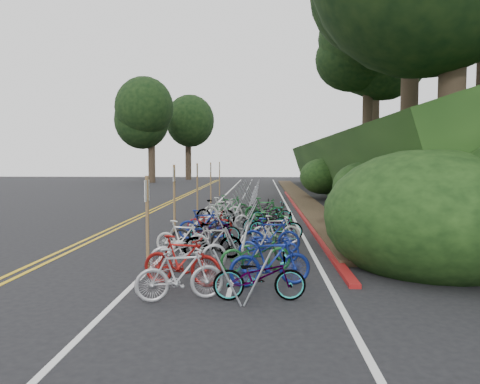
# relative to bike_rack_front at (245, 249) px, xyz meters

# --- Properties ---
(ground) EXTENTS (120.00, 120.00, 0.00)m
(ground) POSITION_rel_bike_rack_front_xyz_m (-3.40, 1.89, -0.80)
(ground) COLOR black
(ground) RESTS_ON ground
(road_markings) EXTENTS (7.47, 80.00, 0.01)m
(road_markings) POSITION_rel_bike_rack_front_xyz_m (-2.77, 11.98, -0.80)
(road_markings) COLOR gold
(road_markings) RESTS_ON ground
(red_curb) EXTENTS (0.25, 28.00, 0.10)m
(red_curb) POSITION_rel_bike_rack_front_xyz_m (2.30, 13.89, -0.75)
(red_curb) COLOR maroon
(red_curb) RESTS_ON ground
(embankment) EXTENTS (14.30, 48.14, 9.11)m
(embankment) POSITION_rel_bike_rack_front_xyz_m (9.56, 20.93, 1.76)
(embankment) COLOR black
(embankment) RESTS_ON ground
(tree_cluster) EXTENTS (32.49, 54.08, 18.46)m
(tree_cluster) POSITION_rel_bike_rack_front_xyz_m (6.35, 23.92, 10.72)
(tree_cluster) COLOR #2D2319
(tree_cluster) RESTS_ON ground
(bike_rack_front) EXTENTS (1.10, 2.98, 1.09)m
(bike_rack_front) POSITION_rel_bike_rack_front_xyz_m (0.00, 0.00, 0.00)
(bike_rack_front) COLOR gray
(bike_rack_front) RESTS_ON ground
(bike_racks_rest) EXTENTS (1.14, 23.00, 1.17)m
(bike_racks_rest) POSITION_rel_bike_rack_front_xyz_m (-0.40, 14.89, 0.05)
(bike_racks_rest) COLOR gray
(bike_racks_rest) RESTS_ON ground
(signpost_near) EXTENTS (0.08, 0.40, 2.31)m
(signpost_near) POSITION_rel_bike_rack_front_xyz_m (-2.36, 1.10, 0.52)
(signpost_near) COLOR brown
(signpost_near) RESTS_ON ground
(signposts_rest) EXTENTS (0.08, 18.40, 2.50)m
(signposts_rest) POSITION_rel_bike_rack_front_xyz_m (-2.80, 15.89, 0.63)
(signposts_rest) COLOR brown
(signposts_rest) RESTS_ON ground
(bike_front) EXTENTS (0.90, 1.70, 0.98)m
(bike_front) POSITION_rel_bike_rack_front_xyz_m (-1.88, 3.14, -0.31)
(bike_front) COLOR beige
(bike_front) RESTS_ON ground
(bike_valet) EXTENTS (3.34, 14.33, 1.08)m
(bike_valet) POSITION_rel_bike_rack_front_xyz_m (-0.39, 5.25, -0.32)
(bike_valet) COLOR #9E9EA3
(bike_valet) RESTS_ON ground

